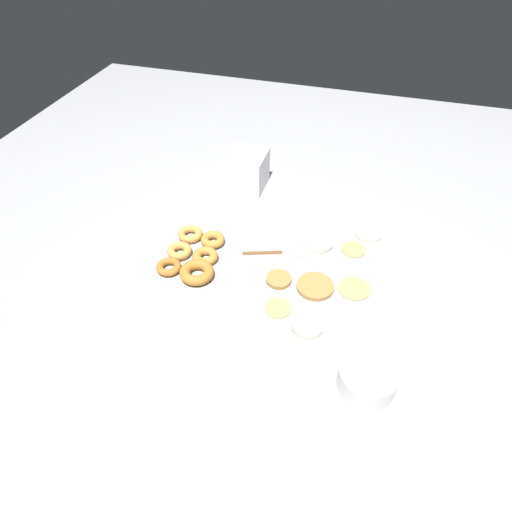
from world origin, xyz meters
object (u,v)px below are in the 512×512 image
pancake_5 (354,288)px  container_stack (247,171)px  pancake_0 (315,286)px  pancake_3 (354,249)px  pancake_7 (368,234)px  donut_tray (194,256)px  pancake_6 (279,279)px  spatula (291,252)px  batter_bowl (367,379)px  pancake_2 (308,326)px  pancake_1 (318,243)px  pancake_4 (278,308)px

pancake_5 → container_stack: size_ratio=0.67×
pancake_0 → pancake_3: pancake_0 is taller
container_stack → pancake_7: bearing=70.7°
pancake_5 → donut_tray: 0.54m
pancake_6 → spatula: bearing=178.6°
pancake_7 → batter_bowl: (0.62, 0.06, 0.03)m
pancake_3 → pancake_7: size_ratio=0.91×
pancake_6 → donut_tray: size_ratio=0.28×
pancake_5 → pancake_0: bearing=-75.4°
pancake_2 → pancake_7: bearing=165.4°
pancake_1 → pancake_6: pancake_6 is taller
pancake_0 → pancake_3: 0.24m
pancake_0 → batter_bowl: 0.37m
pancake_5 → spatula: pancake_5 is taller
pancake_2 → pancake_6: 0.20m
batter_bowl → pancake_0: bearing=-148.1°
pancake_3 → container_stack: (-0.27, -0.47, 0.07)m
pancake_4 → donut_tray: bearing=-111.7°
pancake_1 → batter_bowl: 0.57m
pancake_6 → batter_bowl: (0.31, 0.31, 0.03)m
pancake_3 → pancake_5: 0.19m
pancake_6 → container_stack: (-0.49, -0.26, 0.07)m
pancake_0 → container_stack: (-0.49, -0.38, 0.07)m
pancake_0 → pancake_6: bearing=-88.7°
pancake_4 → pancake_7: size_ratio=0.88×
pancake_5 → pancake_7: pancake_7 is taller
batter_bowl → pancake_3: bearing=-169.2°
batter_bowl → spatula: bearing=-145.9°
pancake_1 → donut_tray: (0.20, -0.39, 0.01)m
pancake_4 → spatula: bearing=-174.9°
pancake_0 → batter_bowl: (0.31, 0.19, 0.03)m
pancake_6 → container_stack: 0.56m
batter_bowl → donut_tray: bearing=-117.9°
pancake_1 → container_stack: container_stack is taller
pancake_6 → pancake_7: 0.40m
pancake_3 → pancake_1: bearing=-86.6°
pancake_4 → pancake_6: (-0.11, -0.03, 0.00)m
pancake_6 → pancake_0: bearing=91.3°
pancake_5 → pancake_7: 0.28m
pancake_7 → donut_tray: bearing=-61.6°
pancake_4 → donut_tray: donut_tray is taller
pancake_7 → batter_bowl: size_ratio=0.62×
pancake_5 → container_stack: 0.68m
pancake_6 → pancake_7: (-0.31, 0.25, -0.00)m
pancake_4 → spatula: (-0.26, -0.02, -0.00)m
pancake_3 → batter_bowl: batter_bowl is taller
pancake_2 → donut_tray: 0.46m
pancake_7 → donut_tray: (0.30, -0.55, 0.01)m
pancake_2 → spatula: (-0.30, -0.12, -0.00)m
pancake_0 → batter_bowl: size_ratio=0.79×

